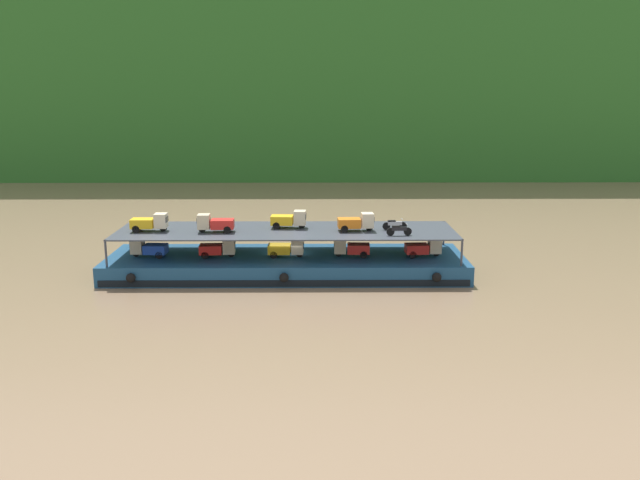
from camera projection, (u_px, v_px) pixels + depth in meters
ground_plane at (287, 274)px, 50.52m from camera, size 400.00×400.00×0.00m
hillside_far_bank at (302, 46)px, 109.16m from camera, size 125.27×28.27×38.20m
cargo_barge at (286, 264)px, 50.33m from camera, size 27.58×8.18×1.50m
cargo_rack at (286, 231)px, 49.75m from camera, size 25.98×6.84×2.00m
mini_truck_lower_stern at (148, 248)px, 49.50m from camera, size 2.79×1.29×1.38m
mini_truck_lower_aft at (218, 248)px, 49.46m from camera, size 2.79×1.28×1.38m
mini_truck_lower_mid at (287, 248)px, 49.48m from camera, size 2.78×1.27×1.38m
mini_truck_lower_fore at (351, 248)px, 49.63m from camera, size 2.79×1.28×1.38m
mini_truck_lower_bow at (424, 248)px, 49.63m from camera, size 2.79×1.29×1.38m
mini_truck_upper_stern at (150, 222)px, 49.10m from camera, size 2.75×1.22×1.38m
mini_truck_upper_mid at (215, 223)px, 48.83m from camera, size 2.77×1.25×1.38m
mini_truck_upper_fore at (289, 219)px, 50.30m from camera, size 2.79×1.29×1.38m
mini_truck_upper_bow at (356, 222)px, 49.23m from camera, size 2.79×1.29×1.38m
motorcycle_upper_port at (399, 230)px, 47.70m from camera, size 1.90×0.55×0.87m
motorcycle_upper_centre at (394, 224)px, 49.70m from camera, size 1.90×0.55×0.87m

